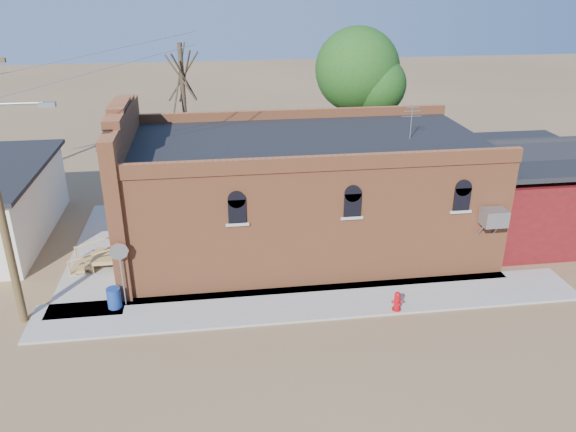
{
  "coord_description": "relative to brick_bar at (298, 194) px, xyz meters",
  "views": [
    {
      "loc": [
        -1.7,
        -15.53,
        10.62
      ],
      "look_at": [
        0.91,
        3.15,
        2.4
      ],
      "focal_mm": 35.0,
      "sensor_mm": 36.0,
      "label": 1
    }
  ],
  "objects": [
    {
      "name": "ground",
      "position": [
        -1.64,
        -5.49,
        -2.34
      ],
      "size": [
        120.0,
        120.0,
        0.0
      ],
      "primitive_type": "plane",
      "color": "brown",
      "rests_on": "ground"
    },
    {
      "name": "sidewalk_south",
      "position": [
        -0.14,
        -4.59,
        -2.3
      ],
      "size": [
        19.0,
        2.2,
        0.08
      ],
      "primitive_type": "cube",
      "color": "#9E9991",
      "rests_on": "ground"
    },
    {
      "name": "sidewalk_west",
      "position": [
        -7.94,
        0.51,
        -2.3
      ],
      "size": [
        2.6,
        10.0,
        0.08
      ],
      "primitive_type": "cube",
      "color": "#9E9991",
      "rests_on": "ground"
    },
    {
      "name": "brick_bar",
      "position": [
        0.0,
        0.0,
        0.0
      ],
      "size": [
        16.4,
        7.97,
        6.3
      ],
      "color": "#A75A33",
      "rests_on": "ground"
    },
    {
      "name": "red_shed",
      "position": [
        9.86,
        0.01,
        -0.07
      ],
      "size": [
        5.4,
        6.4,
        4.3
      ],
      "color": "#530E10",
      "rests_on": "ground"
    },
    {
      "name": "tree_bare_near",
      "position": [
        -4.64,
        7.51,
        3.62
      ],
      "size": [
        2.8,
        2.8,
        7.65
      ],
      "color": "#473929",
      "rests_on": "ground"
    },
    {
      "name": "tree_leafy",
      "position": [
        4.36,
        8.01,
        3.59
      ],
      "size": [
        4.4,
        4.4,
        8.15
      ],
      "color": "#473929",
      "rests_on": "ground"
    },
    {
      "name": "fire_hydrant",
      "position": [
        2.55,
        -5.5,
        -1.92
      ],
      "size": [
        0.4,
        0.39,
        0.69
      ],
      "rotation": [
        0.0,
        0.0,
        -0.26
      ],
      "color": "#AC0910",
      "rests_on": "sidewalk_south"
    },
    {
      "name": "stop_sign",
      "position": [
        -6.61,
        -3.86,
        -0.44
      ],
      "size": [
        0.64,
        0.21,
        2.37
      ],
      "rotation": [
        0.0,
        0.0,
        -0.17
      ],
      "color": "#949499",
      "rests_on": "sidewalk_south"
    },
    {
      "name": "trash_barrel",
      "position": [
        -6.94,
        -3.99,
        -1.9
      ],
      "size": [
        0.51,
        0.51,
        0.73
      ],
      "primitive_type": "cylinder",
      "rotation": [
        0.0,
        0.0,
        -0.09
      ],
      "color": "navy",
      "rests_on": "sidewalk_west"
    }
  ]
}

